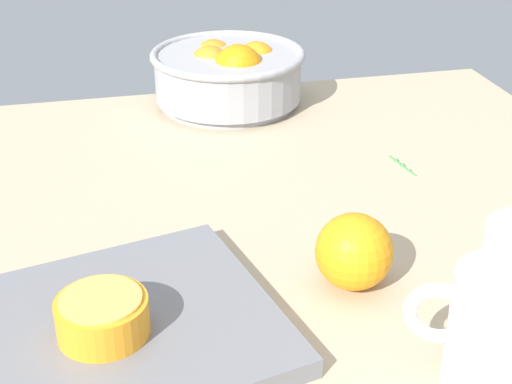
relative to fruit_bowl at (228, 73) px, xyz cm
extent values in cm
cube|color=tan|center=(-8.46, -43.42, -6.68)|extent=(111.69, 101.61, 3.00)
cylinder|color=#99999E|center=(-0.09, -0.15, -4.58)|extent=(21.73, 21.73, 1.20)
cylinder|color=#99999E|center=(-0.09, -0.15, -0.38)|extent=(23.62, 23.62, 7.21)
torus|color=#99999E|center=(-0.09, -0.15, 3.22)|extent=(24.82, 24.82, 1.20)
sphere|color=orange|center=(4.86, 1.12, 1.28)|extent=(6.62, 6.62, 6.62)
sphere|color=orange|center=(-1.41, 5.71, 0.49)|extent=(7.03, 7.03, 7.03)
sphere|color=orange|center=(-2.86, 0.82, 1.10)|extent=(6.77, 6.77, 6.77)
sphere|color=orange|center=(0.91, -3.51, 1.70)|extent=(7.97, 7.97, 7.97)
torus|color=white|center=(4.56, -67.98, 1.23)|extent=(5.78, 3.83, 5.91)
cylinder|color=#FCAD23|center=(9.98, -70.86, -2.34)|extent=(9.84, 9.84, 5.69)
cube|color=slate|center=(-24.83, -57.97, -4.15)|extent=(39.91, 32.81, 2.07)
cylinder|color=orange|center=(-23.00, -58.66, -1.34)|extent=(8.32, 8.32, 3.56)
cylinder|color=#F6BD50|center=(-23.00, -58.66, 0.59)|extent=(7.32, 7.32, 0.30)
sphere|color=orange|center=(2.37, -53.63, -1.19)|extent=(7.98, 7.98, 7.98)
cylinder|color=#3F8041|center=(18.60, -28.51, -5.03)|extent=(1.35, 6.69, 0.30)
sphere|color=#3F8041|center=(18.34, -26.85, -4.88)|extent=(0.73, 0.73, 0.73)
sphere|color=#3F8041|center=(18.60, -28.51, -4.88)|extent=(0.75, 0.75, 0.75)
sphere|color=#3F8041|center=(18.86, -30.17, -4.88)|extent=(0.62, 0.62, 0.62)
camera|label=1|loc=(-21.81, -114.11, 39.65)|focal=52.70mm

